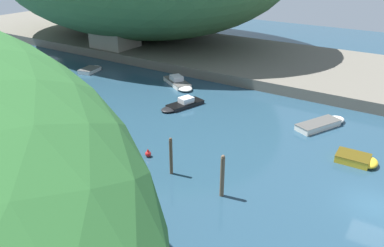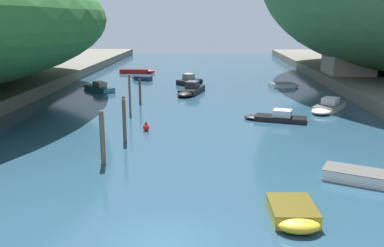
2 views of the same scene
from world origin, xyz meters
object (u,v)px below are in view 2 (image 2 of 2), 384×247
object	(u,v)px
boat_small_dinghy	(384,180)
boat_mid_channel	(285,85)
boat_navy_launch	(97,87)
boat_red_skiff	(141,78)
boat_yellow_tender	(275,117)
boat_far_right_bank	(190,90)
boat_far_upstream	(328,107)
boat_open_rowboat	(294,215)
boat_white_cruiser	(139,71)
channel_buoy_near	(146,127)
right_bank_cottage	(349,58)
boat_moored_right	(191,81)

from	to	relation	value
boat_small_dinghy	boat_mid_channel	world-z (taller)	boat_small_dinghy
boat_navy_launch	boat_red_skiff	size ratio (longest dim) A/B	1.69
boat_yellow_tender	boat_far_right_bank	distance (m)	15.33
boat_far_upstream	boat_red_skiff	world-z (taller)	boat_far_upstream
boat_open_rowboat	boat_small_dinghy	bearing A→B (deg)	-142.98
boat_yellow_tender	boat_mid_channel	world-z (taller)	boat_yellow_tender
boat_yellow_tender	boat_red_skiff	bearing A→B (deg)	49.85
boat_mid_channel	boat_yellow_tender	bearing A→B (deg)	-24.23
boat_white_cruiser	boat_red_skiff	xyz separation A→B (m)	(1.63, -7.92, -0.01)
boat_small_dinghy	boat_open_rowboat	size ratio (longest dim) A/B	1.84
boat_white_cruiser	channel_buoy_near	distance (m)	36.63
channel_buoy_near	boat_mid_channel	bearing A→B (deg)	56.80
channel_buoy_near	boat_open_rowboat	bearing A→B (deg)	-60.34
boat_far_upstream	boat_red_skiff	xyz separation A→B (m)	(-21.17, 19.93, -0.06)
right_bank_cottage	boat_moored_right	bearing A→B (deg)	-176.33
boat_navy_launch	boat_mid_channel	distance (m)	23.85
boat_far_right_bank	channel_buoy_near	distance (m)	17.20
boat_far_upstream	boat_open_rowboat	bearing A→B (deg)	103.33
boat_white_cruiser	boat_far_upstream	size ratio (longest dim) A/B	0.95
boat_far_upstream	boat_small_dinghy	size ratio (longest dim) A/B	1.01
boat_navy_launch	boat_far_upstream	world-z (taller)	boat_navy_launch
boat_red_skiff	channel_buoy_near	world-z (taller)	channel_buoy_near
boat_moored_right	channel_buoy_near	size ratio (longest dim) A/B	5.36
boat_red_skiff	boat_mid_channel	size ratio (longest dim) A/B	0.80
boat_moored_right	boat_navy_launch	world-z (taller)	boat_moored_right
right_bank_cottage	boat_white_cruiser	xyz separation A→B (m)	(-30.10, 9.98, -3.15)
boat_red_skiff	boat_yellow_tender	bearing A→B (deg)	-122.31
boat_white_cruiser	boat_small_dinghy	size ratio (longest dim) A/B	0.96
boat_far_right_bank	boat_far_upstream	bearing A→B (deg)	161.87
boat_small_dinghy	channel_buoy_near	distance (m)	17.92
boat_navy_launch	boat_mid_channel	xyz separation A→B (m)	(23.60, 3.43, -0.11)
boat_yellow_tender	boat_navy_launch	xyz separation A→B (m)	(-19.52, 15.28, 0.07)
boat_small_dinghy	channel_buoy_near	world-z (taller)	channel_buoy_near
boat_moored_right	boat_far_upstream	distance (m)	21.54
boat_white_cruiser	boat_mid_channel	world-z (taller)	boat_white_cruiser
right_bank_cottage	boat_open_rowboat	world-z (taller)	right_bank_cottage
boat_white_cruiser	boat_navy_launch	bearing A→B (deg)	-5.46
boat_far_upstream	boat_navy_launch	bearing A→B (deg)	8.12
boat_navy_launch	boat_moored_right	bearing A→B (deg)	-16.90
boat_red_skiff	boat_far_right_bank	bearing A→B (deg)	-120.67
boat_white_cruiser	boat_far_right_bank	world-z (taller)	boat_far_right_bank
boat_far_upstream	boat_small_dinghy	xyz separation A→B (m)	(-2.11, -19.06, -0.06)
boat_far_upstream	channel_buoy_near	bearing A→B (deg)	58.15
right_bank_cottage	boat_navy_launch	bearing A→B (deg)	-167.92
boat_yellow_tender	boat_white_cruiser	xyz separation A→B (m)	(-17.10, 32.23, 0.02)
boat_open_rowboat	boat_navy_launch	bearing A→B (deg)	-64.09
boat_white_cruiser	boat_open_rowboat	bearing A→B (deg)	19.06
boat_moored_right	boat_far_upstream	size ratio (longest dim) A/B	0.68
boat_red_skiff	boat_mid_channel	bearing A→B (deg)	-80.73
boat_navy_launch	boat_open_rowboat	world-z (taller)	boat_navy_launch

